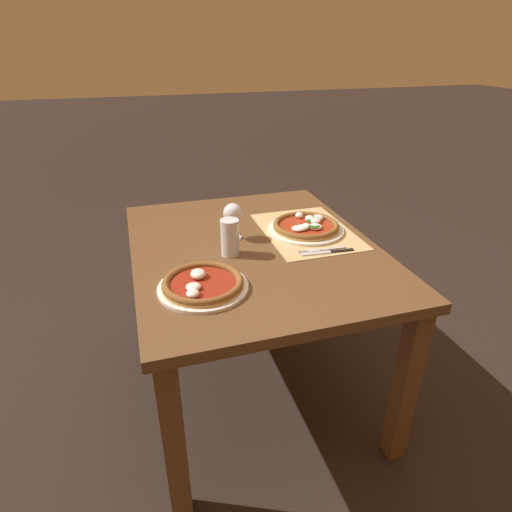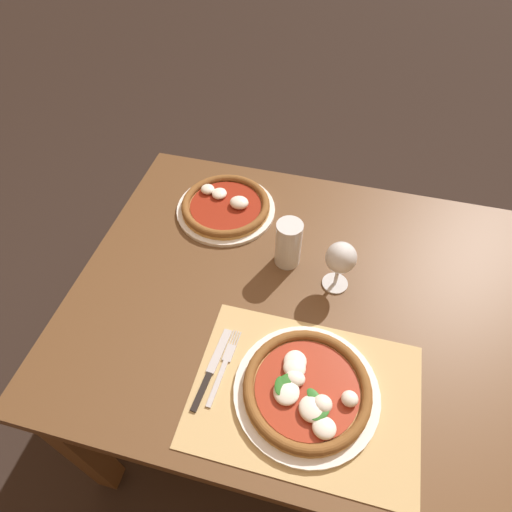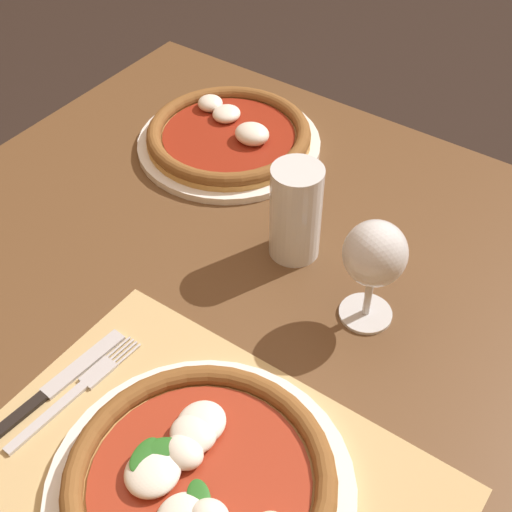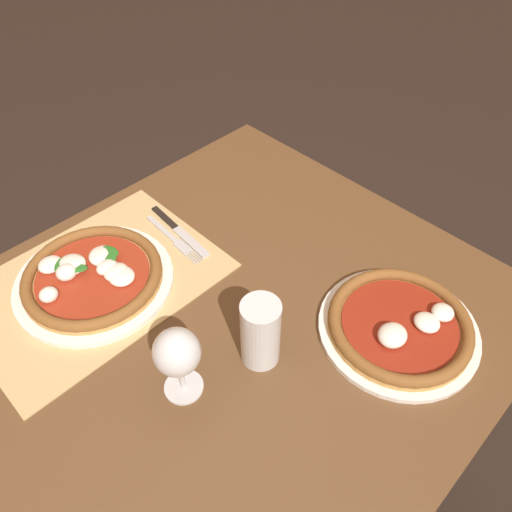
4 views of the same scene
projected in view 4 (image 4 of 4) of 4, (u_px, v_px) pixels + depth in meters
ground_plane at (220, 480)px, 1.49m from camera, size 24.00×24.00×0.00m
dining_table at (204, 366)px, 1.03m from camera, size 1.20×0.97×0.74m
paper_placemat at (95, 282)px, 1.05m from camera, size 0.51×0.37×0.00m
pizza_near at (93, 276)px, 1.04m from camera, size 0.33×0.33×0.05m
pizza_far at (400, 326)px, 0.95m from camera, size 0.31×0.31×0.05m
wine_glass at (177, 355)px, 0.81m from camera, size 0.08×0.08×0.16m
pint_glass at (260, 333)px, 0.88m from camera, size 0.07×0.07×0.15m
fork at (173, 239)px, 1.14m from camera, size 0.03×0.20×0.00m
knife at (179, 231)px, 1.16m from camera, size 0.03×0.22×0.01m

